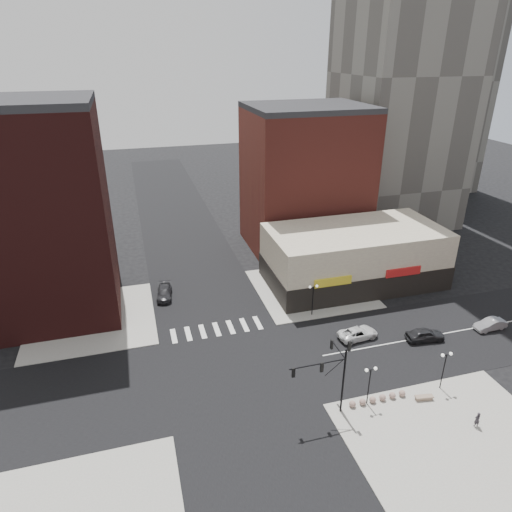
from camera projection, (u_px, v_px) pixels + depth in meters
name	position (u px, v px, depth m)	size (l,w,h in m)	color
ground	(233.00, 372.00, 47.20)	(240.00, 240.00, 0.00)	black
road_ew	(233.00, 372.00, 47.19)	(200.00, 14.00, 0.02)	black
road_ns	(233.00, 372.00, 47.19)	(14.00, 200.00, 0.02)	black
sidewalk_nw	(92.00, 319.00, 56.23)	(15.00, 15.00, 0.12)	gray
sidewalk_ne	(311.00, 288.00, 63.44)	(15.00, 15.00, 0.12)	gray
sidewalk_se	(453.00, 441.00, 38.92)	(18.00, 14.00, 0.12)	gray
building_nw	(37.00, 217.00, 53.40)	(16.00, 15.00, 25.00)	#381211
building_ne_midrise	(305.00, 181.00, 73.09)	(18.00, 15.00, 22.00)	maroon
building_ne_row	(354.00, 260.00, 64.14)	(24.20, 12.20, 8.00)	beige
traffic_signal	(333.00, 368.00, 40.08)	(5.59, 3.09, 7.77)	black
street_lamp_se_a	(370.00, 377.00, 41.57)	(1.22, 0.32, 4.16)	black
street_lamp_se_b	(445.00, 362.00, 43.56)	(1.22, 0.32, 4.16)	black
street_lamp_ne	(313.00, 292.00, 55.79)	(1.22, 0.32, 4.16)	black
bollard_row	(378.00, 399.00, 43.04)	(5.87, 0.62, 0.62)	#8C6A60
white_suv	(358.00, 333.00, 52.46)	(2.18, 4.72, 1.31)	silver
dark_sedan_east	(425.00, 335.00, 52.04)	(1.77, 4.40, 1.50)	black
silver_sedan	(490.00, 324.00, 54.12)	(1.39, 3.97, 1.31)	gray
dark_sedan_north	(164.00, 293.00, 61.00)	(1.92, 4.72, 1.37)	black
pedestrian	(477.00, 419.00, 40.03)	(0.55, 0.36, 1.52)	#28252A
stone_bench	(424.00, 398.00, 43.29)	(1.81, 0.80, 0.41)	#89725E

